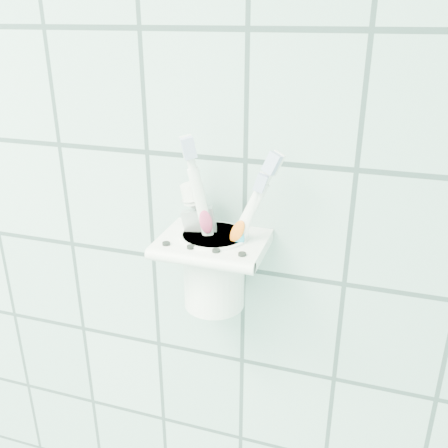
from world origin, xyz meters
The scene contains 6 objects.
holder_bracket centered at (0.63, 1.15, 1.31)m, with size 0.13×0.11×0.04m.
cup centered at (0.63, 1.16, 1.27)m, with size 0.08×0.08×0.10m.
toothbrush_pink centered at (0.64, 1.16, 1.34)m, with size 0.05×0.03×0.22m.
toothbrush_blue centered at (0.62, 1.14, 1.34)m, with size 0.09×0.03×0.21m.
toothbrush_orange centered at (0.64, 1.14, 1.32)m, with size 0.06×0.02×0.18m.
toothpaste_tube centered at (0.63, 1.16, 1.31)m, with size 0.06×0.04×0.16m.
Camera 1 is at (0.81, 0.63, 1.57)m, focal length 40.00 mm.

